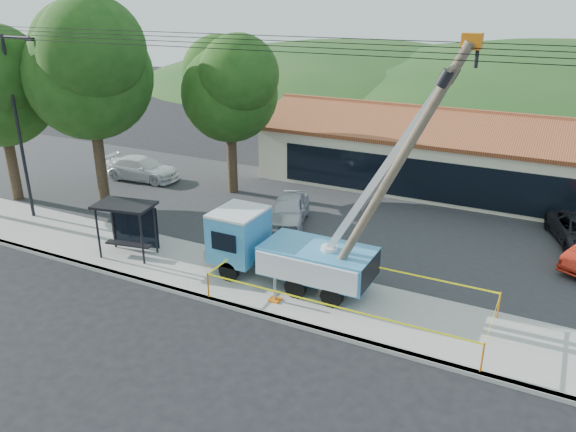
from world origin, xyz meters
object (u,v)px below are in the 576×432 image
(utility_truck, at_px, (287,247))
(car_white, at_px, (143,181))
(bus_shelter, at_px, (128,217))
(leaning_pole, at_px, (392,174))
(car_silver, at_px, (289,226))

(utility_truck, bearing_deg, car_white, 150.95)
(utility_truck, bearing_deg, bus_shelter, -173.36)
(utility_truck, height_order, leaning_pole, utility_truck)
(utility_truck, xyz_separation_m, bus_shelter, (-7.19, -0.84, 0.28))
(utility_truck, relative_size, leaning_pole, 1.01)
(utility_truck, height_order, bus_shelter, utility_truck)
(leaning_pole, height_order, car_silver, leaning_pole)
(utility_truck, height_order, car_white, utility_truck)
(utility_truck, xyz_separation_m, car_white, (-13.98, 7.77, -1.60))
(utility_truck, distance_m, car_silver, 6.27)
(utility_truck, distance_m, bus_shelter, 7.25)
(leaning_pole, distance_m, car_white, 20.51)
(car_silver, relative_size, car_white, 0.90)
(leaning_pole, xyz_separation_m, car_white, (-18.05, 8.20, -5.25))
(car_white, bearing_deg, bus_shelter, -147.20)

